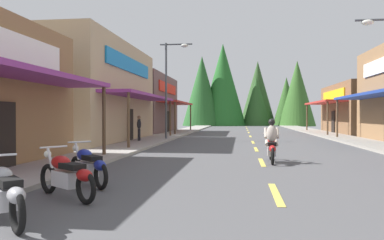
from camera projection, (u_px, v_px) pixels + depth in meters
The scene contains 14 objects.
ground at pixel (253, 142), 24.57m from camera, with size 10.72×80.09×0.10m, color #4C4C4F.
sidewalk_left at pixel (153, 140), 25.41m from camera, with size 2.44×80.09×0.12m, color #9E9991.
sidewalk_right at pixel (359, 142), 23.73m from camera, with size 2.44×80.09×0.12m, color gray.
centerline_dashes at pixel (251, 138), 28.29m from camera, with size 0.16×56.99×0.01m.
storefront_left_middle at pixel (75, 93), 24.78m from camera, with size 9.20×12.75×6.27m.
storefront_left_far at pixel (131, 104), 37.31m from camera, with size 9.13×11.44×5.54m.
storefront_right_far at pixel (379, 109), 34.91m from camera, with size 9.95×11.28×4.57m.
streetlamp_left at pixel (171, 77), 25.65m from camera, with size 2.18×0.30×6.56m.
motorcycle_parked_left_0 at pixel (5, 192), 5.95m from camera, with size 1.60×1.57×1.04m.
motorcycle_parked_left_1 at pixel (67, 175), 7.70m from camera, with size 1.79×1.33×1.04m.
motorcycle_parked_left_2 at pixel (88, 165), 9.19m from camera, with size 1.59×1.58×1.04m.
rider_cruising_lead at pixel (272, 144), 13.63m from camera, with size 0.60×2.14×1.57m.
pedestrian_by_shop at pixel (139, 127), 23.77m from camera, with size 0.28×0.57×1.68m.
treeline_backdrop at pixel (244, 91), 64.22m from camera, with size 21.37×13.89×13.70m.
Camera 1 is at (-0.74, 0.20, 1.69)m, focal length 35.71 mm.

